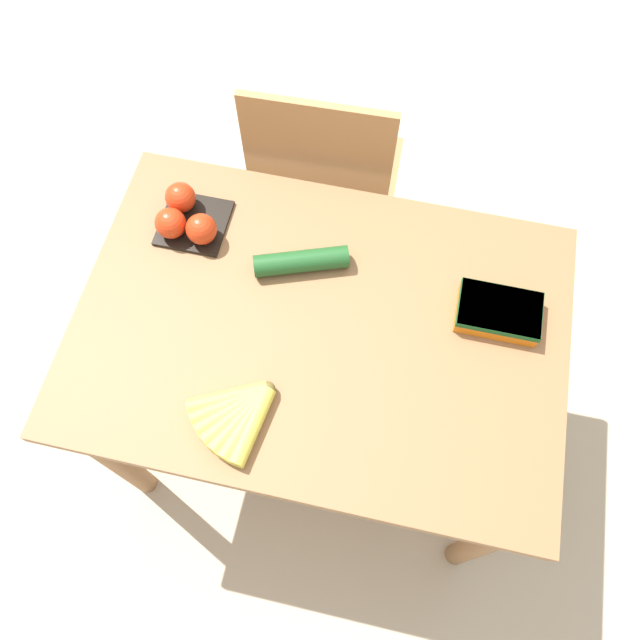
{
  "coord_description": "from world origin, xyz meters",
  "views": [
    {
      "loc": [
        0.13,
        -0.57,
        2.02
      ],
      "look_at": [
        0.0,
        0.0,
        0.78
      ],
      "focal_mm": 35.0,
      "sensor_mm": 36.0,
      "label": 1
    }
  ],
  "objects_px": {
    "tomato_pack": "(186,218)",
    "chair": "(325,187)",
    "banana_bunch": "(238,413)",
    "carrot_bag": "(499,312)",
    "cucumber_near": "(301,261)"
  },
  "relations": [
    {
      "from": "tomato_pack",
      "to": "chair",
      "type": "bearing_deg",
      "value": 56.44
    },
    {
      "from": "banana_bunch",
      "to": "carrot_bag",
      "type": "bearing_deg",
      "value": 34.69
    },
    {
      "from": "tomato_pack",
      "to": "cucumber_near",
      "type": "relative_size",
      "value": 0.72
    },
    {
      "from": "chair",
      "to": "banana_bunch",
      "type": "bearing_deg",
      "value": 87.72
    },
    {
      "from": "tomato_pack",
      "to": "carrot_bag",
      "type": "relative_size",
      "value": 0.88
    },
    {
      "from": "tomato_pack",
      "to": "carrot_bag",
      "type": "bearing_deg",
      "value": -6.15
    },
    {
      "from": "cucumber_near",
      "to": "carrot_bag",
      "type": "bearing_deg",
      "value": -3.88
    },
    {
      "from": "chair",
      "to": "cucumber_near",
      "type": "xyz_separation_m",
      "value": [
        0.04,
        -0.44,
        0.3
      ]
    },
    {
      "from": "banana_bunch",
      "to": "tomato_pack",
      "type": "bearing_deg",
      "value": 119.92
    },
    {
      "from": "carrot_bag",
      "to": "cucumber_near",
      "type": "height_order",
      "value": "cucumber_near"
    },
    {
      "from": "tomato_pack",
      "to": "cucumber_near",
      "type": "distance_m",
      "value": 0.3
    },
    {
      "from": "chair",
      "to": "carrot_bag",
      "type": "height_order",
      "value": "chair"
    },
    {
      "from": "tomato_pack",
      "to": "carrot_bag",
      "type": "height_order",
      "value": "tomato_pack"
    },
    {
      "from": "chair",
      "to": "tomato_pack",
      "type": "height_order",
      "value": "chair"
    },
    {
      "from": "banana_bunch",
      "to": "carrot_bag",
      "type": "xyz_separation_m",
      "value": [
        0.5,
        0.35,
        0.01
      ]
    }
  ]
}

